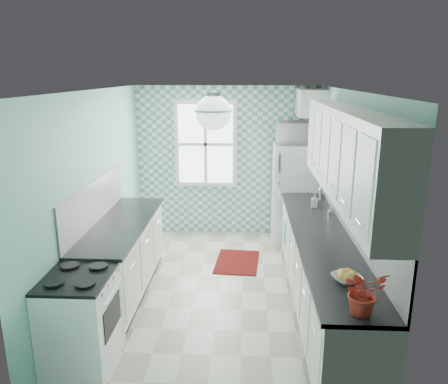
{
  "coord_description": "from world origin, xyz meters",
  "views": [
    {
      "loc": [
        0.31,
        -5.01,
        2.68
      ],
      "look_at": [
        0.05,
        0.25,
        1.25
      ],
      "focal_mm": 35.0,
      "sensor_mm": 36.0,
      "label": 1
    }
  ],
  "objects_px": {
    "fridge": "(294,193)",
    "fruit_bowl": "(347,279)",
    "ceiling_light": "(213,112)",
    "sink": "(314,215)",
    "stove": "(81,319)",
    "microwave": "(297,133)",
    "potted_plant": "(364,292)"
  },
  "relations": [
    {
      "from": "fridge",
      "to": "fruit_bowl",
      "type": "xyz_separation_m",
      "value": [
        0.09,
        -3.35,
        0.16
      ]
    },
    {
      "from": "ceiling_light",
      "to": "sink",
      "type": "xyz_separation_m",
      "value": [
        1.2,
        1.16,
        -1.39
      ]
    },
    {
      "from": "stove",
      "to": "microwave",
      "type": "height_order",
      "value": "microwave"
    },
    {
      "from": "ceiling_light",
      "to": "potted_plant",
      "type": "distance_m",
      "value": 2.1
    },
    {
      "from": "sink",
      "to": "microwave",
      "type": "relative_size",
      "value": 0.9
    },
    {
      "from": "fridge",
      "to": "sink",
      "type": "relative_size",
      "value": 2.92
    },
    {
      "from": "fridge",
      "to": "stove",
      "type": "distance_m",
      "value": 4.03
    },
    {
      "from": "ceiling_light",
      "to": "potted_plant",
      "type": "bearing_deg",
      "value": -45.83
    },
    {
      "from": "fridge",
      "to": "potted_plant",
      "type": "distance_m",
      "value": 3.87
    },
    {
      "from": "ceiling_light",
      "to": "fridge",
      "type": "distance_m",
      "value": 3.23
    },
    {
      "from": "sink",
      "to": "fruit_bowl",
      "type": "relative_size",
      "value": 2.28
    },
    {
      "from": "ceiling_light",
      "to": "fruit_bowl",
      "type": "bearing_deg",
      "value": -30.98
    },
    {
      "from": "fridge",
      "to": "potted_plant",
      "type": "relative_size",
      "value": 4.6
    },
    {
      "from": "sink",
      "to": "stove",
      "type": "bearing_deg",
      "value": -146.84
    },
    {
      "from": "fruit_bowl",
      "to": "microwave",
      "type": "distance_m",
      "value": 3.45
    },
    {
      "from": "ceiling_light",
      "to": "fruit_bowl",
      "type": "height_order",
      "value": "ceiling_light"
    },
    {
      "from": "microwave",
      "to": "potted_plant",
      "type": "bearing_deg",
      "value": 87.35
    },
    {
      "from": "sink",
      "to": "ceiling_light",
      "type": "bearing_deg",
      "value": -140.05
    },
    {
      "from": "fridge",
      "to": "potted_plant",
      "type": "xyz_separation_m",
      "value": [
        0.09,
        -3.86,
        0.3
      ]
    },
    {
      "from": "fridge",
      "to": "fruit_bowl",
      "type": "distance_m",
      "value": 3.35
    },
    {
      "from": "fruit_bowl",
      "to": "microwave",
      "type": "bearing_deg",
      "value": 91.54
    },
    {
      "from": "sink",
      "to": "potted_plant",
      "type": "distance_m",
      "value": 2.4
    },
    {
      "from": "fridge",
      "to": "stove",
      "type": "bearing_deg",
      "value": -126.59
    },
    {
      "from": "fruit_bowl",
      "to": "sink",
      "type": "bearing_deg",
      "value": 89.89
    },
    {
      "from": "sink",
      "to": "potted_plant",
      "type": "height_order",
      "value": "sink"
    },
    {
      "from": "microwave",
      "to": "sink",
      "type": "bearing_deg",
      "value": 89.67
    },
    {
      "from": "ceiling_light",
      "to": "fruit_bowl",
      "type": "xyz_separation_m",
      "value": [
        1.2,
        -0.72,
        -1.35
      ]
    },
    {
      "from": "microwave",
      "to": "ceiling_light",
      "type": "bearing_deg",
      "value": 63.1
    },
    {
      "from": "fridge",
      "to": "microwave",
      "type": "height_order",
      "value": "microwave"
    },
    {
      "from": "sink",
      "to": "fruit_bowl",
      "type": "height_order",
      "value": "sink"
    },
    {
      "from": "stove",
      "to": "potted_plant",
      "type": "bearing_deg",
      "value": -12.04
    },
    {
      "from": "potted_plant",
      "to": "microwave",
      "type": "relative_size",
      "value": 0.57
    }
  ]
}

